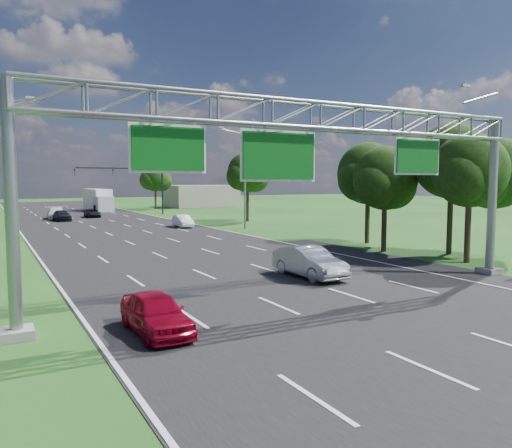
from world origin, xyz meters
TOP-DOWN VIEW (x-y plane):
  - ground at (0.00, 30.00)m, footprint 220.00×220.00m
  - road at (0.00, 30.00)m, footprint 18.00×180.00m
  - road_flare at (10.20, 14.00)m, footprint 3.00×30.00m
  - sign_gantry at (0.33, 12.00)m, footprint 23.50×1.00m
  - traffic_signal at (7.48, 65.00)m, footprint 12.21×0.24m
  - streetlight_r_mid at (11.30, 40.00)m, footprint 2.97×0.22m
  - tree_cluster_right at (14.80, 19.19)m, footprint 9.91×14.60m
  - tree_verge_rd at (16.08, 48.04)m, footprint 5.76×4.80m
  - tree_verge_re at (14.08, 78.04)m, footprint 5.76×4.80m
  - building_right at (24.00, 82.00)m, footprint 12.00×9.00m
  - red_coupe at (-7.03, 10.43)m, footprint 1.65×3.92m
  - silver_sedan at (2.63, 15.78)m, footprint 1.72×4.69m
  - car_queue_a at (-3.70, 62.84)m, footprint 2.48×5.36m
  - car_queue_b at (0.86, 63.64)m, footprint 2.10×4.16m
  - car_queue_c at (-3.52, 59.11)m, footprint 1.96×4.23m
  - car_queue_d at (6.50, 44.53)m, footprint 1.55×3.93m
  - box_truck at (4.64, 78.42)m, footprint 3.56×9.53m

SIDE VIEW (x-z plane):
  - ground at x=0.00m, z-range 0.00..0.00m
  - road at x=0.00m, z-range -0.01..0.01m
  - road_flare at x=10.20m, z-range -0.01..0.01m
  - car_queue_b at x=0.86m, z-range 0.00..1.13m
  - car_queue_d at x=6.50m, z-range 0.00..1.27m
  - red_coupe at x=-7.03m, z-range 0.00..1.32m
  - car_queue_c at x=-3.52m, z-range 0.00..1.40m
  - car_queue_a at x=-3.70m, z-range 0.00..1.52m
  - silver_sedan at x=2.63m, z-range 0.00..1.54m
  - box_truck at x=4.64m, z-range -0.07..3.43m
  - building_right at x=24.00m, z-range 0.00..4.00m
  - traffic_signal at x=7.48m, z-range 1.67..8.67m
  - tree_verge_re at x=14.08m, z-range 1.28..9.12m
  - tree_cluster_right at x=14.80m, z-range 0.97..9.65m
  - streetlight_r_mid at x=11.30m, z-range 0.50..10.66m
  - tree_verge_rd at x=16.08m, z-range 1.49..9.77m
  - sign_gantry at x=0.33m, z-range 2.11..11.67m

